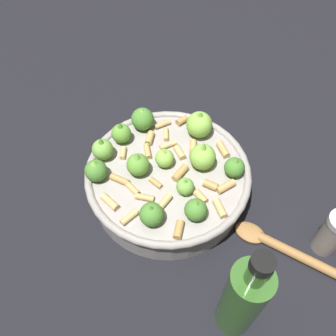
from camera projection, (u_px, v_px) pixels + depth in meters
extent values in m
plane|color=black|center=(168.00, 190.00, 0.66)|extent=(2.40, 2.40, 0.00)
cylinder|color=#9E9993|center=(168.00, 181.00, 0.64)|extent=(0.27, 0.27, 0.06)
torus|color=#9E9993|center=(168.00, 171.00, 0.61)|extent=(0.29, 0.29, 0.01)
sphere|color=#4C8933|center=(196.00, 210.00, 0.55)|extent=(0.04, 0.04, 0.04)
cone|color=#8CC64C|center=(197.00, 203.00, 0.53)|extent=(0.01, 0.01, 0.02)
sphere|color=#4C8933|center=(152.00, 214.00, 0.54)|extent=(0.04, 0.04, 0.04)
cone|color=#4C8933|center=(151.00, 209.00, 0.53)|extent=(0.02, 0.02, 0.01)
sphere|color=#609E38|center=(138.00, 165.00, 0.60)|extent=(0.04, 0.04, 0.04)
cone|color=#75B247|center=(137.00, 157.00, 0.58)|extent=(0.02, 0.02, 0.02)
sphere|color=#8CC64C|center=(165.00, 158.00, 0.61)|extent=(0.03, 0.03, 0.03)
cone|color=#8CC64C|center=(164.00, 152.00, 0.60)|extent=(0.01, 0.01, 0.01)
sphere|color=#8CC64C|center=(203.00, 157.00, 0.60)|extent=(0.04, 0.04, 0.04)
cone|color=#8CC64C|center=(204.00, 148.00, 0.58)|extent=(0.02, 0.02, 0.02)
sphere|color=#8CC64C|center=(199.00, 125.00, 0.65)|extent=(0.05, 0.05, 0.05)
cone|color=#609E38|center=(200.00, 116.00, 0.63)|extent=(0.02, 0.02, 0.02)
sphere|color=#75B247|center=(185.00, 186.00, 0.58)|extent=(0.03, 0.03, 0.03)
cone|color=#609E38|center=(185.00, 182.00, 0.57)|extent=(0.02, 0.02, 0.01)
sphere|color=#4C8933|center=(96.00, 171.00, 0.59)|extent=(0.04, 0.04, 0.04)
cone|color=#8CC64C|center=(94.00, 164.00, 0.58)|extent=(0.02, 0.02, 0.01)
sphere|color=#4C8933|center=(143.00, 119.00, 0.66)|extent=(0.04, 0.04, 0.04)
cone|color=#8CC64C|center=(142.00, 112.00, 0.64)|extent=(0.02, 0.02, 0.01)
sphere|color=#75B247|center=(103.00, 149.00, 0.62)|extent=(0.04, 0.04, 0.04)
cone|color=#609E38|center=(101.00, 142.00, 0.60)|extent=(0.02, 0.02, 0.02)
sphere|color=#609E38|center=(121.00, 134.00, 0.64)|extent=(0.04, 0.04, 0.04)
cone|color=#4C8933|center=(120.00, 126.00, 0.63)|extent=(0.02, 0.02, 0.02)
sphere|color=#4C8933|center=(234.00, 167.00, 0.60)|extent=(0.03, 0.03, 0.03)
cone|color=#609E38|center=(236.00, 161.00, 0.58)|extent=(0.02, 0.02, 0.01)
cylinder|color=tan|center=(180.00, 173.00, 0.60)|extent=(0.04, 0.02, 0.01)
cylinder|color=tan|center=(110.00, 202.00, 0.57)|extent=(0.02, 0.04, 0.01)
cylinder|color=tan|center=(182.00, 120.00, 0.68)|extent=(0.03, 0.02, 0.01)
cylinder|color=tan|center=(156.00, 183.00, 0.59)|extent=(0.02, 0.03, 0.01)
cylinder|color=tan|center=(133.00, 189.00, 0.59)|extent=(0.02, 0.03, 0.01)
cylinder|color=tan|center=(166.00, 134.00, 0.66)|extent=(0.03, 0.02, 0.01)
cylinder|color=tan|center=(163.00, 124.00, 0.67)|extent=(0.03, 0.03, 0.01)
cylinder|color=tan|center=(223.00, 149.00, 0.63)|extent=(0.03, 0.03, 0.01)
cylinder|color=tan|center=(145.00, 197.00, 0.58)|extent=(0.01, 0.03, 0.01)
cylinder|color=tan|center=(150.00, 138.00, 0.65)|extent=(0.03, 0.02, 0.01)
cylinder|color=tan|center=(210.00, 185.00, 0.59)|extent=(0.02, 0.02, 0.01)
cylinder|color=tan|center=(129.00, 217.00, 0.56)|extent=(0.03, 0.02, 0.01)
cylinder|color=tan|center=(148.00, 151.00, 0.63)|extent=(0.03, 0.02, 0.01)
cylinder|color=tan|center=(201.00, 197.00, 0.58)|extent=(0.02, 0.03, 0.01)
cylinder|color=tan|center=(225.00, 189.00, 0.59)|extent=(0.03, 0.03, 0.01)
cylinder|color=tan|center=(180.00, 152.00, 0.63)|extent=(0.03, 0.03, 0.01)
cylinder|color=tan|center=(220.00, 208.00, 0.56)|extent=(0.03, 0.03, 0.01)
cylinder|color=tan|center=(123.00, 153.00, 0.63)|extent=(0.03, 0.02, 0.01)
cylinder|color=tan|center=(164.00, 202.00, 0.57)|extent=(0.03, 0.02, 0.01)
cylinder|color=tan|center=(179.00, 229.00, 0.54)|extent=(0.03, 0.02, 0.01)
cylinder|color=tan|center=(120.00, 180.00, 0.60)|extent=(0.01, 0.03, 0.01)
cylinder|color=tan|center=(168.00, 145.00, 0.64)|extent=(0.03, 0.03, 0.01)
cylinder|color=tan|center=(193.00, 147.00, 0.64)|extent=(0.03, 0.02, 0.01)
cylinder|color=gray|center=(331.00, 235.00, 0.56)|extent=(0.04, 0.04, 0.08)
cylinder|color=#336023|center=(242.00, 300.00, 0.46)|extent=(0.05, 0.05, 0.17)
cylinder|color=#336023|center=(257.00, 273.00, 0.38)|extent=(0.02, 0.02, 0.04)
cylinder|color=black|center=(262.00, 264.00, 0.36)|extent=(0.03, 0.03, 0.02)
cylinder|color=#9E703D|center=(324.00, 268.00, 0.57)|extent=(0.05, 0.22, 0.02)
ellipsoid|color=#9E703D|center=(250.00, 232.00, 0.60)|extent=(0.04, 0.06, 0.01)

